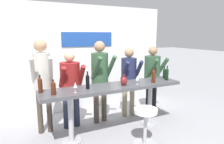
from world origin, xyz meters
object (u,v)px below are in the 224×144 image
person_center (129,75)px  wine_bottle_1 (164,73)px  person_far_left (42,75)px  decorative_vase (124,81)px  tasting_table (114,92)px  person_center_left (100,73)px  wine_bottle_2 (167,74)px  person_center_right (152,72)px  wine_bottle_5 (88,81)px  bar_stool (145,121)px  person_left (70,82)px  wine_bottle_3 (40,85)px  wine_glass_1 (75,85)px  wine_bottle_0 (53,88)px  wine_glass_0 (137,78)px  wine_bottle_4 (154,76)px

person_center → wine_bottle_1: bearing=-28.7°
person_far_left → decorative_vase: (1.41, -0.64, -0.12)m
tasting_table → person_center_left: bearing=95.9°
person_far_left → person_center: person_far_left is taller
person_center → wine_bottle_2: (0.55, -0.65, 0.10)m
person_center → person_center_right: size_ratio=0.98×
person_center → wine_bottle_1: size_ratio=6.20×
person_far_left → wine_bottle_1: bearing=-2.7°
wine_bottle_5 → wine_bottle_2: bearing=-2.8°
person_center_left → wine_bottle_5: bearing=-137.1°
bar_stool → person_left: person_left is taller
wine_bottle_3 → tasting_table: bearing=-5.1°
person_left → wine_glass_1: person_left is taller
person_center_right → wine_bottle_1: (0.03, -0.40, 0.06)m
wine_bottle_0 → wine_bottle_3: (-0.18, 0.22, 0.02)m
wine_glass_0 → wine_bottle_1: bearing=15.5°
wine_bottle_3 → wine_bottle_4: (2.16, -0.26, 0.00)m
person_left → person_center_right: 2.00m
wine_bottle_2 → wine_bottle_3: 2.56m
wine_bottle_5 → wine_glass_1: size_ratio=1.81×
person_far_left → wine_glass_0: person_far_left is taller
bar_stool → wine_bottle_5: (-0.81, 0.66, 0.65)m
bar_stool → person_center_left: bearing=105.4°
wine_bottle_1 → bar_stool: bearing=-143.3°
wine_bottle_2 → wine_bottle_4: wine_bottle_4 is taller
person_center_right → wine_bottle_5: (-1.84, -0.52, 0.09)m
bar_stool → person_center: bearing=72.2°
person_center_right → wine_glass_1: bearing=-172.4°
wine_bottle_2 → decorative_vase: wine_bottle_2 is taller
bar_stool → person_left: (-0.97, 1.25, 0.53)m
wine_glass_1 → wine_bottle_2: bearing=1.1°
person_center_left → wine_bottle_5: person_center_left is taller
bar_stool → person_far_left: size_ratio=0.36×
tasting_table → person_left: bearing=140.0°
tasting_table → person_center: size_ratio=1.72×
decorative_vase → bar_stool: bearing=-80.3°
tasting_table → person_center: (0.67, 0.57, 0.18)m
bar_stool → wine_bottle_2: wine_bottle_2 is taller
wine_bottle_1 → wine_glass_1: 2.14m
wine_bottle_5 → decorative_vase: wine_bottle_5 is taller
person_center_right → wine_glass_1: size_ratio=9.29×
tasting_table → person_center_left: 0.63m
tasting_table → wine_bottle_2: 1.26m
tasting_table → decorative_vase: (0.18, -0.07, 0.22)m
person_left → person_center: size_ratio=0.99×
wine_glass_1 → wine_bottle_0: bearing=176.0°
bar_stool → wine_glass_0: 0.85m
tasting_table → wine_glass_1: size_ratio=15.75×
tasting_table → person_far_left: person_far_left is taller
wine_bottle_3 → wine_bottle_5: size_ratio=0.95×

